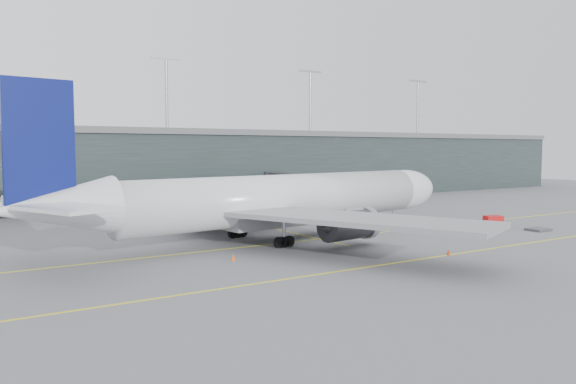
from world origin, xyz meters
TOP-DOWN VIEW (x-y plane):
  - ground at (0.00, 0.00)m, footprint 320.00×320.00m
  - taxiline_a at (0.00, -4.00)m, footprint 160.00×0.25m
  - taxiline_b at (0.00, -20.00)m, footprint 160.00×0.25m
  - taxiline_lead_main at (5.00, 20.00)m, footprint 0.25×60.00m
  - terminal at (-0.00, 58.00)m, footprint 240.00×36.00m
  - main_aircraft at (0.97, -1.57)m, footprint 62.67×58.43m
  - jet_bridge at (23.68, 24.33)m, footprint 6.00×42.94m
  - gse_cart at (32.07, -9.10)m, footprint 2.87×2.37m
  - baggage_dolly at (34.64, -14.51)m, footprint 3.03×2.44m
  - uld_a at (-5.19, 10.69)m, footprint 2.52×2.30m
  - uld_b at (-0.95, 11.81)m, footprint 2.37×2.15m
  - uld_c at (0.99, 11.26)m, footprint 2.49×2.25m
  - cone_nose at (33.61, -5.11)m, footprint 0.50×0.50m
  - cone_wing_stbd at (10.25, -20.08)m, footprint 0.39×0.39m
  - cone_wing_port at (10.77, 9.25)m, footprint 0.50×0.50m
  - cone_tail at (-10.22, -10.29)m, footprint 0.44×0.44m

SIDE VIEW (x-z plane):
  - ground at x=0.00m, z-range 0.00..0.00m
  - taxiline_a at x=0.00m, z-range 0.00..0.02m
  - taxiline_b at x=0.00m, z-range 0.00..0.02m
  - taxiline_lead_main at x=5.00m, z-range 0.00..0.02m
  - baggage_dolly at x=34.64m, z-range 0.03..0.33m
  - cone_wing_stbd at x=10.25m, z-range 0.00..0.63m
  - cone_tail at x=-10.22m, z-range 0.00..0.69m
  - cone_wing_port at x=10.77m, z-range 0.00..0.79m
  - cone_nose at x=33.61m, z-range 0.00..0.80m
  - uld_b at x=-0.95m, z-range 0.04..1.80m
  - gse_cart at x=32.07m, z-range 0.10..1.78m
  - uld_a at x=-5.19m, z-range 0.05..1.91m
  - uld_c at x=0.99m, z-range 0.05..1.92m
  - jet_bridge at x=23.68m, z-range 1.61..8.07m
  - main_aircraft at x=0.97m, z-range -3.86..13.72m
  - terminal at x=0.00m, z-range -6.88..22.12m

